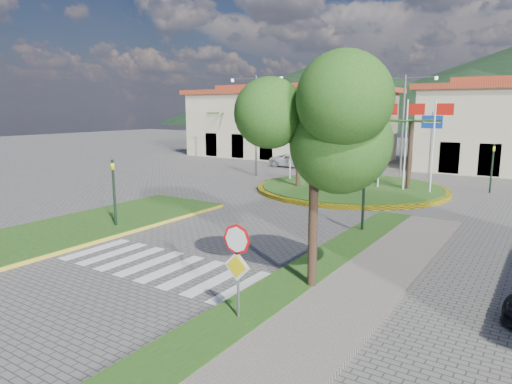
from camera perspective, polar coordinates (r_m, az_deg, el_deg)
The scene contains 20 objects.
ground at distance 14.33m, azimuth -23.84°, elevation -12.91°, with size 160.00×160.00×0.00m, color #615E5C.
sidewalk_right at distance 11.69m, azimuth 2.40°, elevation -17.02°, with size 4.00×28.00×0.15m, color gray.
verge_right at distance 12.27m, azimuth -2.60°, elevation -15.53°, with size 1.60×28.00×0.18m, color #1F4915.
median_left at distance 22.64m, azimuth -20.17°, elevation -3.95°, with size 5.00×14.00×0.18m, color #1F4915.
crosswalk at distance 16.63m, azimuth -12.12°, elevation -8.96°, with size 8.00×3.00×0.01m, color silver.
roundabout_island at distance 31.49m, azimuth 11.79°, elevation 0.55°, with size 12.70×12.70×6.00m.
stop_sign at distance 11.54m, azimuth -2.37°, elevation -8.11°, with size 0.80×0.11×2.65m.
deciduous_tree at distance 13.26m, azimuth 7.44°, elevation 9.11°, with size 3.60×3.60×6.80m.
traffic_light_left at distance 21.55m, azimuth -17.34°, elevation 0.56°, with size 0.15×0.18×3.20m.
traffic_light_right at distance 20.41m, azimuth 13.32°, elevation 0.22°, with size 0.15×0.18×3.20m.
traffic_light_far at distance 33.27m, azimuth 27.45°, elevation 3.18°, with size 0.18×0.15×3.20m.
direction_sign_west at distance 40.20m, azimuth 14.05°, elevation 7.37°, with size 1.60×0.14×5.20m.
direction_sign_east at distance 38.83m, azimuth 21.07°, elevation 6.89°, with size 1.60×0.14×5.20m.
street_lamp_centre at distance 38.34m, azimuth 17.90°, elevation 8.49°, with size 4.80×0.16×8.00m.
street_lamp_west at distance 37.00m, azimuth 0.00°, elevation 8.93°, with size 4.80×0.16×8.00m.
building_left at distance 51.58m, azimuth 3.94°, elevation 8.68°, with size 23.32×9.54×8.05m.
hill_far_west at distance 161.28m, azimuth 9.21°, elevation 12.27°, with size 140.00×140.00×22.00m, color black.
hill_near_back at distance 138.59m, azimuth 24.89°, elevation 10.53°, with size 110.00×110.00×16.00m, color black.
white_van at distance 42.93m, azimuth 4.77°, elevation 3.92°, with size 2.06×4.48×1.24m, color silver.
car_dark_a at distance 41.24m, azimuth 7.61°, elevation 3.60°, with size 1.46×3.64×1.24m, color black.
Camera 1 is at (11.30, -6.92, 5.46)m, focal length 32.00 mm.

